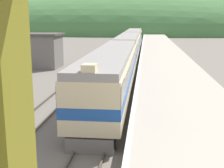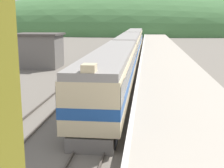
% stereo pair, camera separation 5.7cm
% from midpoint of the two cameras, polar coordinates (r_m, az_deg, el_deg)
% --- Properties ---
extents(track_main, '(1.52, 180.00, 0.16)m').
position_cam_midpoint_polar(track_main, '(69.51, 4.06, 6.83)').
color(track_main, '#4C443D').
rests_on(track_main, ground).
extents(track_siding, '(1.52, 180.00, 0.16)m').
position_cam_midpoint_polar(track_siding, '(69.80, 0.51, 6.88)').
color(track_siding, '#4C443D').
rests_on(track_siding, ground).
extents(platform, '(6.66, 140.00, 1.12)m').
position_cam_midpoint_polar(platform, '(49.58, 9.10, 5.20)').
color(platform, '#ADA393').
rests_on(platform, ground).
extents(distant_hills, '(177.77, 80.00, 35.74)m').
position_cam_midpoint_polar(distant_hills, '(142.34, 5.20, 9.40)').
color(distant_hills, '#477A42').
rests_on(distant_hills, ground).
extents(station_shed, '(5.80, 4.73, 4.38)m').
position_cam_midpoint_polar(station_shed, '(41.29, -13.27, 6.02)').
color(station_shed, slate).
rests_on(station_shed, ground).
extents(express_train_lead_car, '(2.99, 21.25, 4.23)m').
position_cam_midpoint_polar(express_train_lead_car, '(24.23, 0.02, 2.10)').
color(express_train_lead_car, black).
rests_on(express_train_lead_car, ground).
extents(carriage_second, '(2.98, 19.77, 3.87)m').
position_cam_midpoint_polar(carriage_second, '(45.62, 2.95, 6.72)').
color(carriage_second, black).
rests_on(carriage_second, ground).
extents(carriage_third, '(2.98, 19.77, 3.87)m').
position_cam_midpoint_polar(carriage_third, '(66.18, 3.98, 8.33)').
color(carriage_third, black).
rests_on(carriage_third, ground).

